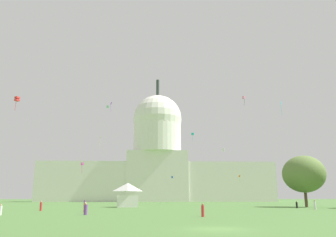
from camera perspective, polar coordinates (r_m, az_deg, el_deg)
ground_plane at (r=26.62m, az=8.42°, el=-18.16°), size 800.00×800.00×0.00m
capitol_building at (r=185.08m, az=-1.86°, el=-7.33°), size 125.47×27.30×68.76m
event_tent at (r=82.94m, az=-6.93°, el=-12.83°), size 5.67×6.29×5.68m
tree_east_far at (r=89.54m, az=22.14°, el=-8.76°), size 12.98×13.41×12.38m
person_white_back_center at (r=77.30m, az=-20.90°, el=-13.63°), size 0.48×0.48×1.54m
person_purple_front_left at (r=48.13m, az=-13.88°, el=-14.84°), size 0.58×0.58×1.57m
person_white_edge_east at (r=73.12m, az=23.78°, el=-13.37°), size 0.55×0.55×1.79m
person_orange_edge_west at (r=57.29m, az=-13.99°, el=-14.53°), size 0.44×0.44×1.53m
person_black_back_left at (r=80.45m, az=21.12°, el=-13.60°), size 0.56×0.56×1.48m
person_white_front_center at (r=50.86m, az=-26.68°, el=-13.79°), size 0.47×0.47×1.46m
person_purple_back_right at (r=84.38m, az=-14.08°, el=-13.92°), size 0.46×0.46×1.75m
person_red_near_tree_west at (r=42.34m, az=5.95°, el=-15.36°), size 0.52×0.52×1.60m
person_red_near_tent at (r=64.12m, az=-20.86°, el=-13.82°), size 0.54×0.54×1.70m
kite_green_high at (r=165.79m, az=-10.24°, el=2.00°), size 1.27×1.29×1.19m
kite_blue_low at (r=159.61m, az=0.72°, el=-9.97°), size 0.77×0.77×1.00m
kite_violet_mid at (r=99.58m, az=-9.69°, el=2.31°), size 0.51×0.55×3.08m
kite_cyan_mid at (r=116.34m, az=18.77°, el=2.16°), size 0.54×0.52×4.61m
kite_pink_high at (r=138.12m, az=12.80°, el=3.50°), size 1.31×1.29×3.77m
kite_orange_low at (r=151.84m, az=12.11°, el=-9.73°), size 0.73×0.87×3.31m
kite_yellow_mid at (r=155.81m, az=-11.69°, el=-3.39°), size 0.99×1.72×3.56m
kite_magenta_low at (r=116.06m, az=-14.43°, el=-7.52°), size 1.04×1.03×3.35m
kite_white_mid at (r=123.79m, az=9.48°, el=-5.29°), size 0.85×0.69×1.32m
kite_turquoise_mid at (r=131.08m, az=4.22°, el=-2.67°), size 1.02×1.00×3.21m
kite_red_mid at (r=81.46m, az=-24.36°, el=3.04°), size 1.19×1.19×3.12m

